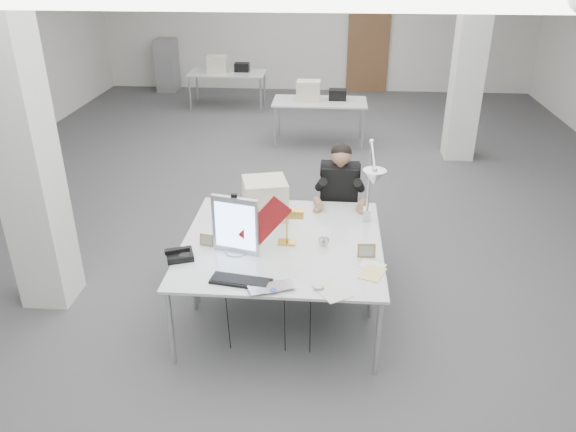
{
  "coord_description": "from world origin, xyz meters",
  "views": [
    {
      "loc": [
        0.41,
        -6.52,
        3.2
      ],
      "look_at": [
        0.05,
        -2.0,
        0.99
      ],
      "focal_mm": 35.0,
      "sensor_mm": 36.0,
      "label": 1
    }
  ],
  "objects_px": {
    "seated_person": "(340,184)",
    "laptop": "(273,292)",
    "architect_lamp": "(370,191)",
    "desk_main": "(277,268)",
    "office_chair": "(338,218)",
    "beige_monitor": "(265,199)",
    "monitor": "(235,225)",
    "desk_phone": "(180,255)",
    "bankers_lamp": "(287,226)"
  },
  "relations": [
    {
      "from": "desk_main",
      "to": "monitor",
      "type": "height_order",
      "value": "monitor"
    },
    {
      "from": "desk_main",
      "to": "beige_monitor",
      "type": "relative_size",
      "value": 4.39
    },
    {
      "from": "seated_person",
      "to": "beige_monitor",
      "type": "bearing_deg",
      "value": -140.59
    },
    {
      "from": "seated_person",
      "to": "monitor",
      "type": "bearing_deg",
      "value": -122.81
    },
    {
      "from": "office_chair",
      "to": "laptop",
      "type": "relative_size",
      "value": 2.62
    },
    {
      "from": "beige_monitor",
      "to": "architect_lamp",
      "type": "distance_m",
      "value": 1.05
    },
    {
      "from": "seated_person",
      "to": "bankers_lamp",
      "type": "distance_m",
      "value": 1.18
    },
    {
      "from": "laptop",
      "to": "beige_monitor",
      "type": "height_order",
      "value": "beige_monitor"
    },
    {
      "from": "desk_phone",
      "to": "beige_monitor",
      "type": "height_order",
      "value": "beige_monitor"
    },
    {
      "from": "desk_main",
      "to": "beige_monitor",
      "type": "distance_m",
      "value": 0.99
    },
    {
      "from": "bankers_lamp",
      "to": "desk_main",
      "type": "bearing_deg",
      "value": -95.88
    },
    {
      "from": "beige_monitor",
      "to": "architect_lamp",
      "type": "bearing_deg",
      "value": -28.46
    },
    {
      "from": "monitor",
      "to": "bankers_lamp",
      "type": "height_order",
      "value": "monitor"
    },
    {
      "from": "laptop",
      "to": "beige_monitor",
      "type": "bearing_deg",
      "value": 77.19
    },
    {
      "from": "office_chair",
      "to": "desk_phone",
      "type": "xyz_separation_m",
      "value": [
        -1.37,
        -1.47,
        0.31
      ]
    },
    {
      "from": "office_chair",
      "to": "beige_monitor",
      "type": "distance_m",
      "value": 1.06
    },
    {
      "from": "laptop",
      "to": "bankers_lamp",
      "type": "distance_m",
      "value": 0.83
    },
    {
      "from": "office_chair",
      "to": "architect_lamp",
      "type": "height_order",
      "value": "architect_lamp"
    },
    {
      "from": "desk_phone",
      "to": "desk_main",
      "type": "bearing_deg",
      "value": -25.15
    },
    {
      "from": "desk_main",
      "to": "architect_lamp",
      "type": "bearing_deg",
      "value": 41.67
    },
    {
      "from": "seated_person",
      "to": "architect_lamp",
      "type": "relative_size",
      "value": 1.1
    },
    {
      "from": "seated_person",
      "to": "office_chair",
      "type": "bearing_deg",
      "value": 92.68
    },
    {
      "from": "office_chair",
      "to": "architect_lamp",
      "type": "relative_size",
      "value": 1.12
    },
    {
      "from": "laptop",
      "to": "monitor",
      "type": "bearing_deg",
      "value": 99.99
    },
    {
      "from": "architect_lamp",
      "to": "beige_monitor",
      "type": "bearing_deg",
      "value": 175.87
    },
    {
      "from": "desk_main",
      "to": "seated_person",
      "type": "relative_size",
      "value": 1.94
    },
    {
      "from": "beige_monitor",
      "to": "architect_lamp",
      "type": "height_order",
      "value": "architect_lamp"
    },
    {
      "from": "architect_lamp",
      "to": "desk_main",
      "type": "bearing_deg",
      "value": -128.62
    },
    {
      "from": "desk_main",
      "to": "beige_monitor",
      "type": "bearing_deg",
      "value": 102.57
    },
    {
      "from": "desk_main",
      "to": "architect_lamp",
      "type": "height_order",
      "value": "architect_lamp"
    },
    {
      "from": "seated_person",
      "to": "laptop",
      "type": "bearing_deg",
      "value": -102.64
    },
    {
      "from": "monitor",
      "to": "bankers_lamp",
      "type": "xyz_separation_m",
      "value": [
        0.43,
        0.19,
        -0.09
      ]
    },
    {
      "from": "monitor",
      "to": "architect_lamp",
      "type": "height_order",
      "value": "architect_lamp"
    },
    {
      "from": "desk_main",
      "to": "laptop",
      "type": "xyz_separation_m",
      "value": [
        0.01,
        -0.4,
        0.03
      ]
    },
    {
      "from": "office_chair",
      "to": "beige_monitor",
      "type": "xyz_separation_m",
      "value": [
        -0.73,
        -0.6,
        0.48
      ]
    },
    {
      "from": "office_chair",
      "to": "desk_phone",
      "type": "height_order",
      "value": "office_chair"
    },
    {
      "from": "monitor",
      "to": "desk_phone",
      "type": "distance_m",
      "value": 0.54
    },
    {
      "from": "desk_main",
      "to": "seated_person",
      "type": "height_order",
      "value": "seated_person"
    },
    {
      "from": "bankers_lamp",
      "to": "beige_monitor",
      "type": "xyz_separation_m",
      "value": [
        -0.26,
        0.53,
        0.02
      ]
    },
    {
      "from": "beige_monitor",
      "to": "desk_main",
      "type": "bearing_deg",
      "value": -92.04
    },
    {
      "from": "monitor",
      "to": "laptop",
      "type": "height_order",
      "value": "monitor"
    },
    {
      "from": "office_chair",
      "to": "architect_lamp",
      "type": "distance_m",
      "value": 1.13
    },
    {
      "from": "beige_monitor",
      "to": "desk_phone",
      "type": "bearing_deg",
      "value": -140.94
    },
    {
      "from": "monitor",
      "to": "bankers_lamp",
      "type": "relative_size",
      "value": 1.53
    },
    {
      "from": "architect_lamp",
      "to": "bankers_lamp",
      "type": "bearing_deg",
      "value": -149.29
    },
    {
      "from": "monitor",
      "to": "desk_phone",
      "type": "relative_size",
      "value": 2.34
    },
    {
      "from": "office_chair",
      "to": "seated_person",
      "type": "xyz_separation_m",
      "value": [
        0.0,
        -0.05,
        0.43
      ]
    },
    {
      "from": "office_chair",
      "to": "laptop",
      "type": "bearing_deg",
      "value": -102.27
    },
    {
      "from": "seated_person",
      "to": "laptop",
      "type": "distance_m",
      "value": 1.97
    },
    {
      "from": "desk_phone",
      "to": "architect_lamp",
      "type": "height_order",
      "value": "architect_lamp"
    }
  ]
}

